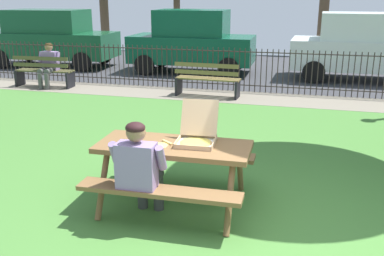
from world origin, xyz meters
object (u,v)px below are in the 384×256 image
at_px(park_bench_left, 44,72).
at_px(park_bench_center, 207,80).
at_px(person_on_park_bench, 49,63).
at_px(parked_car_far_left, 51,37).
at_px(picnic_table_foreground, 174,158).
at_px(pizza_box_open, 197,135).
at_px(pizza_slice_on_table, 161,144).
at_px(parked_car_center, 369,46).
at_px(parked_car_left, 192,41).
at_px(adult_at_table, 140,167).

bearing_deg(park_bench_left, park_bench_center, -0.00).
bearing_deg(person_on_park_bench, parked_car_far_left, 120.79).
bearing_deg(parked_car_far_left, picnic_table_foreground, -51.19).
bearing_deg(pizza_box_open, parked_car_far_left, 130.19).
relative_size(pizza_box_open, parked_car_far_left, 0.13).
bearing_deg(pizza_slice_on_table, pizza_box_open, 26.61).
bearing_deg(parked_car_center, park_bench_center, -140.91).
bearing_deg(parked_car_left, adult_at_table, -78.35).
bearing_deg(park_bench_center, parked_car_center, 39.09).
relative_size(picnic_table_foreground, park_bench_left, 1.13).
xyz_separation_m(pizza_box_open, pizza_slice_on_table, (-0.38, -0.19, -0.08)).
relative_size(picnic_table_foreground, adult_at_table, 1.54).
bearing_deg(parked_car_left, person_on_park_bench, -134.10).
xyz_separation_m(adult_at_table, parked_car_far_left, (-7.07, 9.58, 0.35)).
relative_size(park_bench_center, parked_car_far_left, 0.36).
bearing_deg(adult_at_table, pizza_slice_on_table, 78.52).
height_order(parked_car_far_left, parked_car_center, same).
distance_m(pizza_box_open, parked_car_center, 9.38).
distance_m(picnic_table_foreground, parked_car_far_left, 11.66).
relative_size(pizza_slice_on_table, park_bench_center, 0.18).
height_order(park_bench_center, parked_car_far_left, parked_car_far_left).
xyz_separation_m(pizza_box_open, parked_car_far_left, (-7.55, 8.93, 0.15)).
bearing_deg(person_on_park_bench, parked_car_center, 21.08).
relative_size(picnic_table_foreground, pizza_slice_on_table, 6.34).
bearing_deg(pizza_slice_on_table, parked_car_far_left, 128.15).
relative_size(pizza_slice_on_table, parked_car_center, 0.07).
distance_m(adult_at_table, parked_car_center, 10.15).
bearing_deg(picnic_table_foreground, adult_at_table, -114.32).
bearing_deg(park_bench_center, pizza_slice_on_table, -82.15).
distance_m(picnic_table_foreground, pizza_box_open, 0.39).
relative_size(adult_at_table, park_bench_left, 0.73).
height_order(pizza_slice_on_table, park_bench_left, park_bench_left).
bearing_deg(park_bench_left, pizza_box_open, -44.44).
xyz_separation_m(person_on_park_bench, parked_car_left, (3.16, 3.26, 0.35)).
distance_m(pizza_slice_on_table, park_bench_center, 5.91).
xyz_separation_m(pizza_box_open, park_bench_center, (-1.19, 5.66, -0.44)).
relative_size(picnic_table_foreground, parked_car_left, 0.47).
xyz_separation_m(picnic_table_foreground, adult_at_table, (-0.23, -0.51, 0.06)).
relative_size(pizza_slice_on_table, person_on_park_bench, 0.24).
distance_m(picnic_table_foreground, person_on_park_bench, 7.91).
bearing_deg(pizza_box_open, parked_car_center, 72.32).
bearing_deg(adult_at_table, picnic_table_foreground, 65.68).
relative_size(pizza_box_open, park_bench_left, 0.35).
height_order(pizza_slice_on_table, parked_car_left, parked_car_left).
relative_size(picnic_table_foreground, person_on_park_bench, 1.54).
xyz_separation_m(park_bench_left, parked_car_left, (3.32, 3.28, 0.59)).
distance_m(pizza_slice_on_table, person_on_park_bench, 7.86).
relative_size(parked_car_left, parked_car_center, 0.88).
bearing_deg(person_on_park_bench, parked_car_left, 45.90).
height_order(adult_at_table, parked_car_left, parked_car_left).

